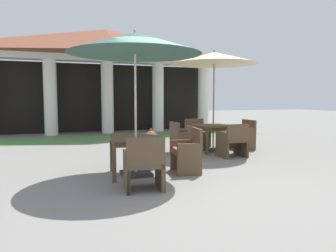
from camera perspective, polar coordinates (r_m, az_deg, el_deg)
The scene contains 14 objects.
ground_plane at distance 5.42m, azimuth 5.45°, elevation -10.70°, with size 60.00×60.00×0.00m, color gray.
background_pavilion at distance 13.89m, azimuth -11.09°, elevation 12.61°, with size 10.27×3.10×4.34m.
lawn_strip at distance 12.00m, azimuth -9.36°, elevation -2.08°, with size 12.07×1.91×0.01m, color #519347.
patio_table_near_foreground at distance 6.02m, azimuth -5.83°, elevation -2.89°, with size 1.06×1.06×0.74m.
patio_umbrella_near_foreground at distance 6.05m, azimuth -5.98°, elevation 14.48°, with size 2.49×2.49×2.74m.
patio_chair_near_foreground_south at distance 5.06m, azimuth -4.39°, elevation -7.07°, with size 0.68×0.65×0.87m.
patio_chair_near_foreground_east at distance 6.26m, azimuth 3.55°, elevation -4.71°, with size 0.57×0.68×0.88m.
patio_table_mid_left at distance 8.83m, azimuth 8.19°, elevation -0.46°, with size 0.97×0.97×0.73m.
patio_umbrella_mid_left at distance 8.86m, azimuth 8.34°, elevation 11.93°, with size 2.35×2.35×2.79m.
patio_chair_mid_left_west at distance 8.42m, azimuth 2.42°, elevation -2.35°, with size 0.53×0.60×0.85m.
patio_chair_mid_left_south at distance 8.04m, azimuth 11.65°, elevation -2.65°, with size 0.65×0.57×0.84m.
patio_chair_mid_left_east at distance 9.38m, azimuth 13.32°, elevation -1.61°, with size 0.58×0.65×0.85m.
patio_chair_mid_left_north at distance 9.71m, azimuth 5.29°, elevation -1.33°, with size 0.65×0.54×0.83m.
terracotta_urn at distance 11.07m, azimuth -3.08°, elevation -1.71°, with size 0.34×0.34×0.43m.
Camera 1 is at (-2.29, -4.69, 1.46)m, focal length 33.73 mm.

